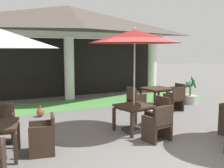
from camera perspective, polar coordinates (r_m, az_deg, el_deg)
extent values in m
plane|color=slate|center=(6.09, 11.48, -14.04)|extent=(60.00, 60.00, 0.00)
cylinder|color=white|center=(12.03, -9.22, 3.30)|extent=(0.45, 0.45, 2.76)
cylinder|color=white|center=(14.02, 8.67, 3.86)|extent=(0.45, 0.45, 2.76)
cube|color=white|center=(12.02, -9.37, 10.46)|extent=(9.79, 0.70, 0.24)
pyramid|color=#514742|center=(12.08, -9.44, 13.73)|extent=(10.19, 3.16, 1.14)
cube|color=black|center=(12.89, -10.40, 3.53)|extent=(9.59, 0.16, 2.76)
cube|color=#519347|center=(10.97, -7.05, -4.32)|extent=(11.99, 1.95, 0.01)
cube|color=#38281E|center=(10.59, 9.69, -0.96)|extent=(1.04, 1.04, 0.05)
cube|color=#38281E|center=(10.59, 9.69, -1.24)|extent=(0.95, 0.95, 0.05)
cube|color=#38281E|center=(10.01, 9.21, -3.68)|extent=(0.07, 0.07, 0.62)
cube|color=#38281E|center=(10.60, 13.16, -3.18)|extent=(0.07, 0.07, 0.62)
cube|color=#38281E|center=(10.74, 6.18, -2.89)|extent=(0.07, 0.07, 0.62)
cube|color=#38281E|center=(11.29, 10.03, -2.46)|extent=(0.07, 0.07, 0.62)
cube|color=#38281E|center=(10.07, 5.29, -3.13)|extent=(0.52, 0.63, 0.07)
cube|color=silver|center=(10.06, 5.30, -2.79)|extent=(0.48, 0.58, 0.05)
cube|color=#38281E|center=(9.90, 4.22, -1.91)|extent=(0.09, 0.61, 0.40)
cube|color=#38281E|center=(10.32, 4.40, -3.37)|extent=(0.50, 0.08, 0.59)
cube|color=#38281E|center=(9.85, 6.22, -3.90)|extent=(0.50, 0.08, 0.59)
cube|color=#38281E|center=(10.45, 5.43, -3.92)|extent=(0.06, 0.06, 0.35)
cube|color=#38281E|center=(10.01, 7.21, -4.44)|extent=(0.06, 0.06, 0.35)
cube|color=#38281E|center=(10.22, 3.39, -4.16)|extent=(0.06, 0.06, 0.35)
cube|color=#38281E|center=(9.76, 5.12, -4.71)|extent=(0.06, 0.06, 0.35)
cube|color=#38281E|center=(9.90, 13.17, -3.22)|extent=(0.56, 0.55, 0.07)
cube|color=silver|center=(9.89, 13.18, -2.88)|extent=(0.52, 0.51, 0.05)
cube|color=#38281E|center=(9.68, 14.18, -1.97)|extent=(0.54, 0.08, 0.44)
cube|color=#38281E|center=(9.75, 12.06, -3.99)|extent=(0.08, 0.53, 0.64)
cube|color=#38281E|center=(10.08, 14.21, -3.68)|extent=(0.08, 0.53, 0.64)
cube|color=#38281E|center=(9.96, 11.18, -4.46)|extent=(0.06, 0.06, 0.39)
cube|color=#38281E|center=(10.27, 13.25, -4.16)|extent=(0.06, 0.06, 0.39)
cube|color=#38281E|center=(9.61, 13.00, -4.93)|extent=(0.06, 0.06, 0.39)
cube|color=#38281E|center=(9.93, 15.09, -4.60)|extent=(0.06, 0.06, 0.39)
cube|color=#38281E|center=(11.26, 13.55, -2.04)|extent=(0.55, 0.59, 0.07)
cube|color=silver|center=(11.25, 13.56, -1.74)|extent=(0.51, 0.55, 0.05)
cube|color=#38281E|center=(11.39, 14.50, -0.84)|extent=(0.09, 0.57, 0.37)
cube|color=#38281E|center=(11.08, 14.47, -2.63)|extent=(0.53, 0.08, 0.67)
cube|color=#38281E|center=(11.46, 12.65, -2.25)|extent=(0.53, 0.08, 0.67)
cube|color=#38281E|center=(10.95, 13.51, -3.49)|extent=(0.06, 0.06, 0.38)
cube|color=#38281E|center=(11.33, 11.76, -3.09)|extent=(0.06, 0.06, 0.38)
cube|color=#38281E|center=(11.27, 15.29, -3.25)|extent=(0.06, 0.06, 0.38)
cube|color=#38281E|center=(11.64, 13.53, -2.86)|extent=(0.06, 0.06, 0.38)
cube|color=#38281E|center=(5.56, -20.14, -13.12)|extent=(0.08, 0.08, 0.60)
cube|color=#38281E|center=(6.38, -19.55, -10.44)|extent=(0.08, 0.08, 0.60)
cube|color=#38281E|center=(6.87, -22.97, -8.27)|extent=(0.70, 0.62, 0.07)
cube|color=silver|center=(6.85, -23.00, -7.79)|extent=(0.64, 0.57, 0.05)
cube|color=#38281E|center=(7.04, -22.84, -5.80)|extent=(0.62, 0.17, 0.43)
cube|color=#38281E|center=(6.86, -20.53, -8.88)|extent=(0.15, 0.51, 0.69)
cube|color=#38281E|center=(6.68, -20.70, -10.65)|extent=(0.07, 0.07, 0.39)
cube|color=#38281E|center=(7.12, -20.39, -9.54)|extent=(0.07, 0.07, 0.39)
cube|color=#38281E|center=(5.92, -14.98, -10.60)|extent=(0.61, 0.64, 0.07)
cube|color=silver|center=(5.90, -15.00, -10.05)|extent=(0.56, 0.59, 0.05)
cube|color=#38281E|center=(5.86, -12.70, -8.37)|extent=(0.16, 0.55, 0.39)
cube|color=#38281E|center=(5.70, -14.92, -12.12)|extent=(0.52, 0.15, 0.66)
cube|color=#38281E|center=(6.19, -15.00, -10.56)|extent=(0.52, 0.15, 0.66)
cube|color=#38281E|center=(5.76, -17.23, -13.52)|extent=(0.07, 0.07, 0.37)
cube|color=#38281E|center=(6.23, -17.12, -11.91)|extent=(0.07, 0.07, 0.37)
cube|color=#38281E|center=(5.76, -12.52, -13.35)|extent=(0.07, 0.07, 0.37)
cube|color=#38281E|center=(6.23, -12.78, -11.76)|extent=(0.07, 0.07, 0.37)
cube|color=#38281E|center=(5.11, -22.54, -14.86)|extent=(0.15, 0.50, 0.64)
cube|color=#38281E|center=(5.37, -22.27, -15.40)|extent=(0.07, 0.07, 0.35)
cube|color=#38281E|center=(7.15, 4.78, -4.72)|extent=(0.96, 0.96, 0.05)
cube|color=#38281E|center=(7.16, 4.77, -5.11)|extent=(0.89, 0.89, 0.05)
cube|color=#38281E|center=(6.71, 4.33, -8.99)|extent=(0.08, 0.08, 0.64)
cube|color=#38281E|center=(7.21, 9.11, -7.91)|extent=(0.08, 0.08, 0.64)
cube|color=#38281E|center=(7.30, 0.43, -7.62)|extent=(0.08, 0.08, 0.64)
cube|color=#38281E|center=(7.77, 5.10, -6.75)|extent=(0.08, 0.08, 0.64)
cube|color=#2D2D2D|center=(7.31, 4.72, -9.85)|extent=(0.49, 0.49, 0.10)
cylinder|color=beige|center=(7.05, 4.83, -0.36)|extent=(0.04, 0.04, 2.53)
cone|color=maroon|center=(7.00, 4.94, 10.23)|extent=(2.39, 2.39, 0.35)
sphere|color=beige|center=(7.01, 4.96, 11.90)|extent=(0.06, 0.06, 0.06)
cube|color=#38281E|center=(7.80, 9.73, -6.14)|extent=(0.58, 0.60, 0.07)
cube|color=silver|center=(7.78, 9.74, -5.71)|extent=(0.54, 0.55, 0.05)
cube|color=#38281E|center=(7.91, 10.97, -4.18)|extent=(0.14, 0.53, 0.42)
cube|color=#38281E|center=(7.65, 11.01, -7.04)|extent=(0.51, 0.14, 0.65)
cube|color=#38281E|center=(7.98, 8.48, -6.38)|extent=(0.51, 0.14, 0.65)
cube|color=#38281E|center=(7.53, 9.75, -8.34)|extent=(0.06, 0.06, 0.37)
cube|color=#38281E|center=(7.86, 7.30, -7.63)|extent=(0.06, 0.06, 0.37)
cube|color=#38281E|center=(7.85, 12.09, -7.76)|extent=(0.06, 0.06, 0.37)
cube|color=#38281E|center=(8.16, 9.65, -7.11)|extent=(0.06, 0.06, 0.37)
cube|color=#38281E|center=(6.59, 9.71, -8.64)|extent=(0.65, 0.57, 0.07)
cube|color=silver|center=(6.58, 9.72, -8.13)|extent=(0.59, 0.52, 0.05)
cube|color=#38281E|center=(6.38, 11.17, -6.79)|extent=(0.58, 0.15, 0.45)
cube|color=#38281E|center=(6.44, 7.97, -9.77)|extent=(0.13, 0.49, 0.64)
cube|color=#38281E|center=(6.80, 11.32, -8.90)|extent=(0.13, 0.49, 0.64)
cube|color=#38281E|center=(6.63, 6.72, -10.46)|extent=(0.06, 0.06, 0.37)
cube|color=#38281E|center=(6.98, 9.96, -9.62)|extent=(0.06, 0.06, 0.37)
cube|color=#38281E|center=(6.34, 9.35, -11.36)|extent=(0.06, 0.06, 0.37)
cube|color=#38281E|center=(6.70, 12.59, -10.41)|extent=(0.06, 0.06, 0.37)
cube|color=#38281E|center=(7.58, 22.24, -8.66)|extent=(0.06, 0.06, 0.38)
cylinder|color=#B2AD9E|center=(11.42, 16.49, -3.24)|extent=(0.55, 0.55, 0.35)
cylinder|color=brown|center=(11.36, 16.55, -1.61)|extent=(0.07, 0.07, 0.31)
ellipsoid|color=#286B33|center=(11.40, 16.96, 0.06)|extent=(0.14, 0.31, 0.40)
ellipsoid|color=#286B33|center=(11.42, 16.13, -0.07)|extent=(0.34, 0.11, 0.34)
ellipsoid|color=#286B33|center=(11.22, 16.17, -0.24)|extent=(0.15, 0.35, 0.33)
ellipsoid|color=#286B33|center=(11.21, 17.19, 0.34)|extent=(0.39, 0.14, 0.55)
ellipsoid|color=brown|center=(9.14, -15.24, -5.93)|extent=(0.25, 0.25, 0.30)
sphere|color=brown|center=(9.10, -15.28, -4.77)|extent=(0.08, 0.08, 0.08)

